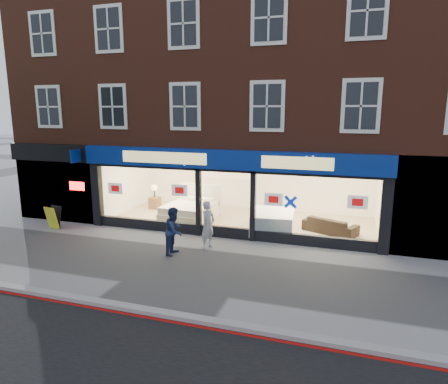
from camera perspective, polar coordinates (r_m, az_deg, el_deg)
The scene contains 12 objects.
ground at distance 12.32m, azimuth -4.25°, elevation -10.71°, with size 120.00×120.00×0.00m, color gray.
kerb_line at distance 9.81m, azimuth -11.42°, elevation -17.10°, with size 60.00×0.10×0.01m, color #8C0A07.
kerb_stone at distance 9.93m, azimuth -10.85°, elevation -16.32°, with size 60.00×0.25×0.12m, color gray.
showroom_floor at distance 17.01m, azimuth 2.45°, elevation -4.14°, with size 11.00×4.50×0.10m, color tan.
building at distance 18.11m, azimuth 4.10°, elevation 17.95°, with size 19.00×8.26×10.30m.
display_bed at distance 17.16m, azimuth -4.80°, elevation -2.59°, with size 2.09×2.46×1.33m.
bedside_table at distance 19.10m, azimuth -9.84°, elevation -1.54°, with size 0.45×0.45×0.55m, color brown.
mattress_stack at distance 15.40m, azimuth 6.99°, elevation -4.24°, with size 1.74×2.10×0.77m.
sofa at distance 15.70m, azimuth 14.93°, elevation -4.59°, with size 2.02×0.79×0.59m, color black.
a_board at distance 17.39m, azimuth -23.18°, elevation -3.35°, with size 0.60×0.38×0.92m, color yellow.
pedestrian_grey at distance 13.69m, azimuth -2.30°, elevation -4.71°, with size 0.60×0.40×1.66m, color #ACB0B4.
pedestrian_blue at distance 13.24m, azimuth -7.12°, elevation -5.52°, with size 0.77×0.60×1.59m, color #1B264C.
Camera 1 is at (4.37, -10.52, 4.69)m, focal length 32.00 mm.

